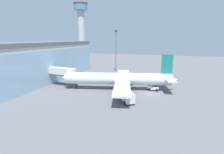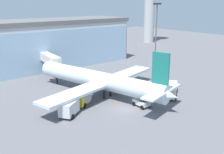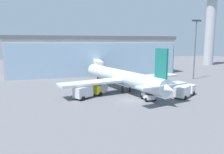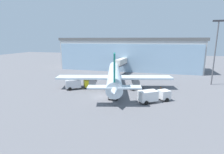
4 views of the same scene
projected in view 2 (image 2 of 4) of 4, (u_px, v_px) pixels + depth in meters
name	position (u px, v px, depth m)	size (l,w,h in m)	color
ground	(124.00, 109.00, 48.42)	(240.00, 240.00, 0.00)	slate
terminal_building	(34.00, 45.00, 76.65)	(61.28, 16.25, 14.06)	#B1B1B1
jet_bridge	(48.00, 59.00, 68.77)	(3.59, 13.51, 6.02)	beige
apron_light_mast	(156.00, 30.00, 76.74)	(3.20, 0.40, 18.81)	#59595E
airplane	(100.00, 80.00, 54.63)	(32.06, 35.04, 10.81)	silver
catering_truck	(72.00, 105.00, 46.31)	(7.29, 5.89, 2.65)	yellow
fuel_truck	(171.00, 90.00, 54.66)	(7.24, 5.98, 2.65)	silver
baggage_cart	(125.00, 89.00, 58.09)	(2.92, 3.21, 1.50)	slate
pushback_tug	(142.00, 102.00, 49.30)	(2.23, 3.25, 2.30)	silver
safety_cone_nose	(117.00, 102.00, 50.92)	(0.36, 0.36, 0.55)	orange
safety_cone_wingtip	(138.00, 81.00, 64.84)	(0.36, 0.36, 0.55)	orange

